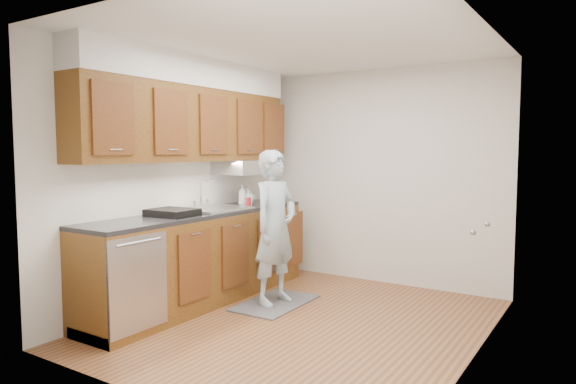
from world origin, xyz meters
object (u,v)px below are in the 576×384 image
object	(u,v)px
soap_bottle_b	(248,197)
dish_rack	(172,212)
person	(275,217)
soap_bottle_c	(249,195)
steel_can	(266,200)
soap_bottle_a	(242,195)
soda_can	(248,203)

from	to	relation	value
soap_bottle_b	dish_rack	world-z (taller)	soap_bottle_b
person	soap_bottle_b	distance (m)	0.77
soap_bottle_c	steel_can	distance (m)	0.35
person	soap_bottle_a	size ratio (longest dim) A/B	7.43
steel_can	dish_rack	distance (m)	1.23
person	steel_can	bearing A→B (deg)	49.86
person	soap_bottle_a	distance (m)	0.77
steel_can	person	bearing A→B (deg)	-45.94
person	steel_can	size ratio (longest dim) A/B	13.12
person	steel_can	world-z (taller)	person
soap_bottle_c	dish_rack	world-z (taller)	soap_bottle_c
soap_bottle_a	steel_can	bearing A→B (deg)	26.17
soap_bottle_b	person	bearing A→B (deg)	-31.67
dish_rack	soda_can	bearing A→B (deg)	77.42
person	soda_can	world-z (taller)	person
person	soda_can	size ratio (longest dim) A/B	16.19
soap_bottle_b	soap_bottle_c	xyz separation A→B (m)	(-0.12, 0.17, -0.00)
soda_can	dish_rack	world-z (taller)	soda_can
person	steel_can	xyz separation A→B (m)	(-0.43, 0.45, 0.11)
soap_bottle_a	dish_rack	distance (m)	1.09
person	dish_rack	xyz separation A→B (m)	(-0.67, -0.76, 0.08)
soap_bottle_b	soap_bottle_c	size ratio (longest dim) A/B	1.01
person	soap_bottle_b	bearing A→B (deg)	64.13
steel_can	dish_rack	size ratio (longest dim) A/B	0.31
soap_bottle_b	soap_bottle_c	world-z (taller)	soap_bottle_b
steel_can	dish_rack	xyz separation A→B (m)	(-0.24, -1.21, -0.03)
soap_bottle_a	steel_can	world-z (taller)	soap_bottle_a
soap_bottle_c	soap_bottle_b	bearing A→B (deg)	-55.80
person	dish_rack	world-z (taller)	person
soap_bottle_b	soda_can	distance (m)	0.23
soap_bottle_a	soap_bottle_b	distance (m)	0.07
soap_bottle_b	steel_can	bearing A→B (deg)	14.54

